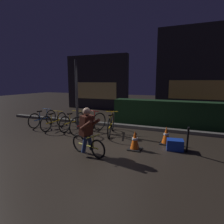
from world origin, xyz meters
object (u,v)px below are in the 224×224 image
(blue_crate, at_px, (175,145))
(parked_bike_center_left, at_px, (73,122))
(traffic_cone_far, at_px, (166,135))
(closed_umbrella, at_px, (188,140))
(parked_bike_left_mid, at_px, (54,121))
(parked_bike_right_mid, at_px, (111,125))
(street_post, at_px, (77,95))
(parked_bike_leftmost, at_px, (43,118))
(traffic_cone_near, at_px, (135,141))
(parked_bike_center_right, at_px, (89,123))
(cyclist, at_px, (88,131))

(blue_crate, bearing_deg, parked_bike_center_left, 169.28)
(traffic_cone_far, height_order, closed_umbrella, closed_umbrella)
(parked_bike_left_mid, distance_m, parked_bike_right_mid, 2.40)
(parked_bike_right_mid, height_order, traffic_cone_far, parked_bike_right_mid)
(street_post, xyz_separation_m, traffic_cone_far, (3.48, -0.46, -1.09))
(parked_bike_left_mid, bearing_deg, traffic_cone_far, -90.09)
(parked_bike_leftmost, distance_m, traffic_cone_near, 4.55)
(blue_crate, bearing_deg, parked_bike_left_mid, 173.25)
(parked_bike_center_right, bearing_deg, street_post, 84.92)
(parked_bike_center_right, height_order, traffic_cone_far, parked_bike_center_right)
(parked_bike_leftmost, distance_m, parked_bike_right_mid, 3.18)
(parked_bike_left_mid, xyz_separation_m, blue_crate, (4.65, -0.55, -0.17))
(cyclist, bearing_deg, traffic_cone_far, 58.83)
(street_post, distance_m, blue_crate, 4.07)
(parked_bike_center_left, xyz_separation_m, closed_umbrella, (4.21, -0.99, 0.07))
(parked_bike_left_mid, xyz_separation_m, traffic_cone_near, (3.61, -0.95, -0.06))
(closed_umbrella, bearing_deg, traffic_cone_near, -85.60)
(parked_bike_right_mid, bearing_deg, closed_umbrella, -127.19)
(parked_bike_leftmost, bearing_deg, street_post, -83.39)
(closed_umbrella, bearing_deg, blue_crate, -130.32)
(parked_bike_left_mid, height_order, closed_umbrella, closed_umbrella)
(parked_bike_leftmost, relative_size, parked_bike_center_right, 0.94)
(street_post, bearing_deg, parked_bike_right_mid, -6.34)
(street_post, distance_m, cyclist, 2.81)
(parked_bike_left_mid, distance_m, parked_bike_center_right, 1.57)
(parked_bike_leftmost, height_order, cyclist, cyclist)
(parked_bike_right_mid, bearing_deg, cyclist, 168.94)
(parked_bike_left_mid, relative_size, parked_bike_center_right, 0.92)
(parked_bike_left_mid, relative_size, blue_crate, 3.45)
(parked_bike_center_left, distance_m, cyclist, 2.68)
(parked_bike_center_right, distance_m, cyclist, 2.07)
(parked_bike_right_mid, bearing_deg, parked_bike_center_right, 84.44)
(street_post, xyz_separation_m, parked_bike_right_mid, (1.52, -0.17, -0.99))
(parked_bike_leftmost, height_order, traffic_cone_far, parked_bike_leftmost)
(traffic_cone_far, bearing_deg, traffic_cone_near, -131.67)
(parked_bike_right_mid, bearing_deg, blue_crate, -124.26)
(street_post, bearing_deg, parked_bike_leftmost, -175.80)
(traffic_cone_far, relative_size, blue_crate, 1.24)
(parked_bike_leftmost, xyz_separation_m, parked_bike_left_mid, (0.79, -0.23, -0.01))
(traffic_cone_near, bearing_deg, blue_crate, 20.96)
(parked_bike_right_mid, xyz_separation_m, closed_umbrella, (2.58, -0.98, 0.03))
(parked_bike_left_mid, height_order, traffic_cone_near, parked_bike_left_mid)
(traffic_cone_far, distance_m, cyclist, 2.46)
(parked_bike_right_mid, height_order, cyclist, cyclist)
(parked_bike_leftmost, xyz_separation_m, parked_bike_right_mid, (3.18, -0.05, 0.03))
(parked_bike_center_right, distance_m, blue_crate, 3.14)
(closed_umbrella, bearing_deg, traffic_cone_far, -140.48)
(traffic_cone_far, distance_m, closed_umbrella, 0.93)
(parked_bike_center_left, relative_size, cyclist, 1.26)
(street_post, relative_size, closed_umbrella, 3.19)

